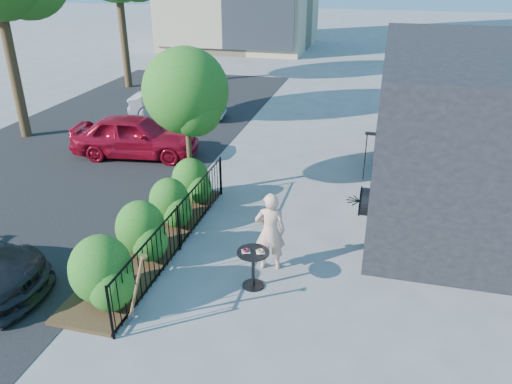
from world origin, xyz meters
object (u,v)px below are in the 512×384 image
(cafe_table, at_px, (253,262))
(woman, at_px, (270,231))
(shovel, at_px, (135,293))
(patio_tree, at_px, (188,96))
(car_silver, at_px, (178,103))
(car_red, at_px, (135,136))

(cafe_table, height_order, woman, woman)
(shovel, bearing_deg, patio_tree, 100.46)
(patio_tree, relative_size, cafe_table, 4.61)
(woman, height_order, car_silver, woman)
(patio_tree, bearing_deg, shovel, -79.54)
(patio_tree, height_order, shovel, patio_tree)
(car_red, height_order, car_silver, car_red)
(woman, relative_size, car_silver, 0.45)
(car_silver, bearing_deg, patio_tree, -162.70)
(shovel, distance_m, car_red, 8.59)
(shovel, bearing_deg, cafe_table, 43.43)
(patio_tree, relative_size, shovel, 2.59)
(car_silver, bearing_deg, car_red, 175.93)
(car_silver, bearing_deg, woman, -156.12)
(patio_tree, distance_m, woman, 4.51)
(patio_tree, xyz_separation_m, woman, (2.84, -2.94, -1.90))
(cafe_table, height_order, car_silver, car_silver)
(shovel, xyz_separation_m, car_red, (-3.86, 7.68, 0.03))
(cafe_table, bearing_deg, car_red, 132.48)
(cafe_table, distance_m, car_red, 8.23)
(car_red, bearing_deg, shovel, -160.89)
(woman, relative_size, car_red, 0.42)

